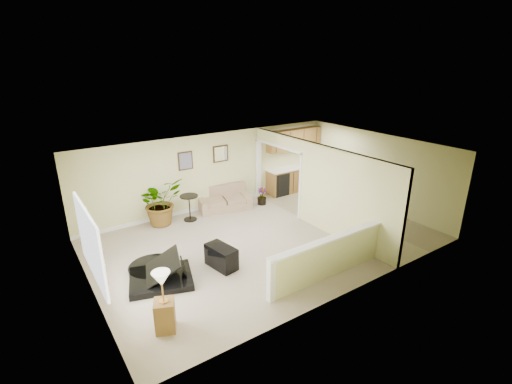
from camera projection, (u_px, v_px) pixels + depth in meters
floor at (265, 240)px, 10.32m from camera, size 9.00×9.00×0.00m
back_wall at (213, 171)px, 12.22m from camera, size 9.00×0.04×2.50m
front_wall at (351, 241)px, 7.56m from camera, size 9.00×0.04×2.50m
left_wall at (85, 242)px, 7.52m from camera, size 0.04×6.00×2.50m
right_wall at (376, 171)px, 12.27m from camera, size 0.04×6.00×2.50m
ceiling at (266, 152)px, 9.46m from camera, size 9.00×6.00×0.04m
kitchen_vinyl at (344, 214)px, 11.98m from camera, size 2.70×6.00×0.01m
interior_partition at (310, 184)px, 11.05m from camera, size 0.18×5.99×2.50m
pony_half_wall at (327, 257)px, 8.39m from camera, size 3.42×0.22×1.00m
left_window at (90, 243)px, 7.07m from camera, size 0.05×2.15×1.45m
wall_art_left at (185, 161)px, 11.53m from camera, size 0.48×0.04×0.58m
wall_mirror at (221, 154)px, 12.17m from camera, size 0.55×0.04×0.55m
kitchen_cabinets at (292, 169)px, 13.83m from camera, size 2.36×0.65×2.33m
piano at (156, 259)px, 8.30m from camera, size 1.87×1.86×1.29m
piano_bench at (221, 257)px, 8.90m from camera, size 0.55×0.88×0.55m
loveseat at (223, 197)px, 12.40m from camera, size 1.92×1.34×0.97m
accent_table at (189, 204)px, 11.40m from camera, size 0.56×0.56×0.81m
palm_plant at (160, 202)px, 11.09m from camera, size 1.54×1.42×1.43m
small_plant at (262, 197)px, 12.74m from camera, size 0.38×0.38×0.58m
lamp_stand at (164, 306)px, 6.74m from camera, size 0.48×0.48×1.24m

